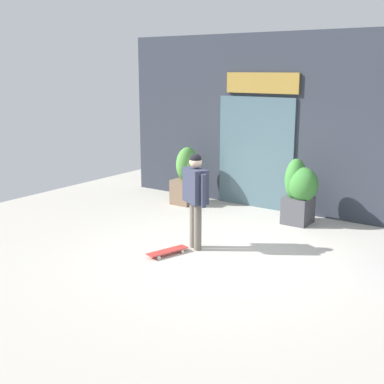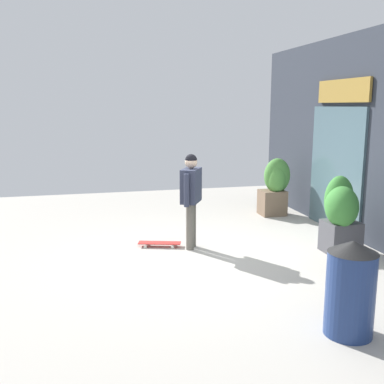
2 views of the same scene
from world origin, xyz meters
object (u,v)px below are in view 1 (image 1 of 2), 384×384
skateboarder (196,191)px  skateboard (167,251)px  planter_box_left (187,174)px  planter_box_right (299,190)px

skateboarder → skateboard: (-0.20, -0.52, -0.94)m
skateboard → planter_box_left: (-1.69, 2.91, 0.61)m
skateboarder → planter_box_left: bearing=-113.1°
planter_box_left → planter_box_right: size_ratio=0.98×
skateboarder → planter_box_left: (-1.89, 2.39, -0.32)m
skateboard → planter_box_left: bearing=-132.9°
skateboard → planter_box_right: size_ratio=0.59×
skateboarder → skateboard: skateboarder is taller
planter_box_left → planter_box_right: bearing=-1.4°
skateboarder → planter_box_right: size_ratio=1.26×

